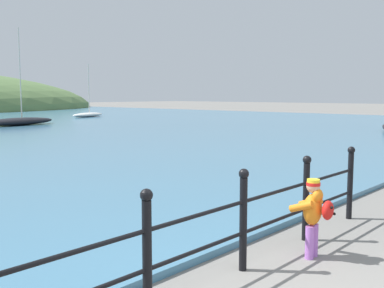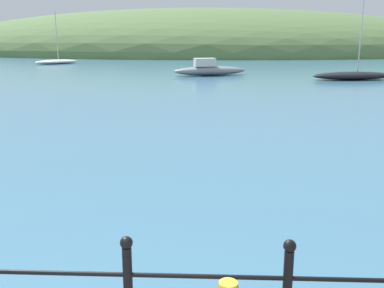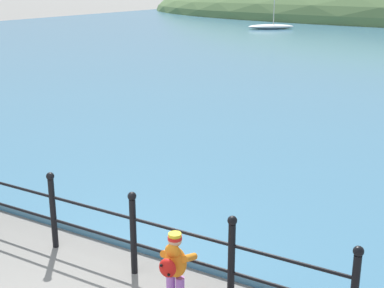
# 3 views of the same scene
# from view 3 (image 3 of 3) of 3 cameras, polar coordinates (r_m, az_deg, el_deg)

# --- Properties ---
(iron_railing) EXTENTS (6.09, 0.12, 1.21)m
(iron_railing) POSITION_cam_3_polar(r_m,az_deg,el_deg) (7.40, -6.30, -9.16)
(iron_railing) COLOR black
(iron_railing) RESTS_ON ground
(child_in_coat) EXTENTS (0.40, 0.54, 1.00)m
(child_in_coat) POSITION_cam_3_polar(r_m,az_deg,el_deg) (6.65, -1.89, -12.65)
(child_in_coat) COLOR #AD66C6
(child_in_coat) RESTS_ON ground
(boat_far_right) EXTENTS (3.88, 3.42, 4.62)m
(boat_far_right) POSITION_cam_3_polar(r_m,az_deg,el_deg) (45.97, 8.43, 12.32)
(boat_far_right) COLOR silver
(boat_far_right) RESTS_ON water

